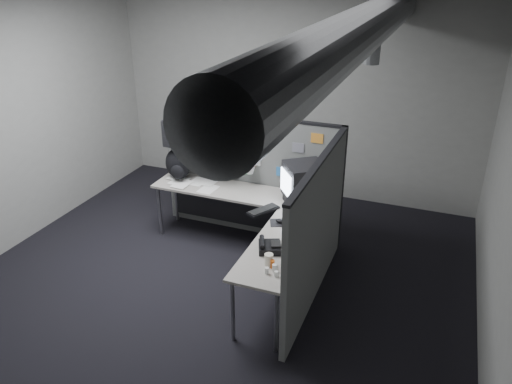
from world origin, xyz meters
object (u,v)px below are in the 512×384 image
at_px(keyboard, 263,210).
at_px(phone, 269,246).
at_px(monitor, 305,184).
at_px(desk, 250,212).
at_px(backpack, 178,165).

relative_size(keyboard, phone, 1.39).
bearing_deg(monitor, desk, -150.77).
relative_size(keyboard, backpack, 1.00).
height_order(desk, phone, phone).
xyz_separation_m(monitor, phone, (-0.03, -1.14, -0.22)).
xyz_separation_m(monitor, backpack, (-1.76, 0.10, -0.06)).
distance_m(monitor, keyboard, 0.58).
bearing_deg(keyboard, desk, 130.86).
xyz_separation_m(desk, keyboard, (0.22, -0.14, 0.13)).
bearing_deg(monitor, backpack, -175.05).
bearing_deg(keyboard, monitor, 28.40).
distance_m(phone, backpack, 2.14).
height_order(desk, monitor, monitor).
relative_size(phone, backpack, 0.72).
bearing_deg(backpack, monitor, -9.63).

